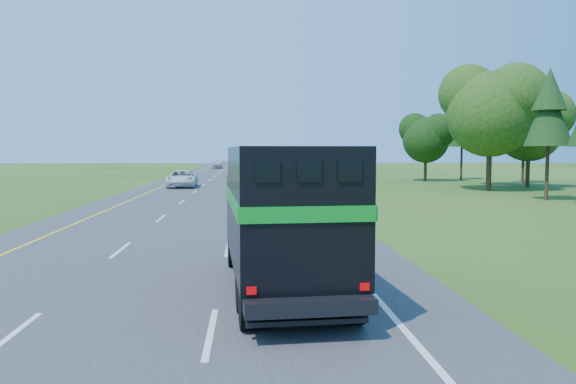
# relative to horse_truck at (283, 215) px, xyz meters

# --- Properties ---
(road) EXTENTS (15.00, 260.00, 0.04)m
(road) POSITION_rel_horse_truck_xyz_m (-3.37, 36.05, -1.89)
(road) COLOR #38383A
(road) RESTS_ON ground
(lane_markings) EXTENTS (11.15, 260.00, 0.01)m
(lane_markings) POSITION_rel_horse_truck_xyz_m (-3.37, 36.05, -1.86)
(lane_markings) COLOR yellow
(lane_markings) RESTS_ON road
(horse_truck) EXTENTS (2.99, 8.03, 3.49)m
(horse_truck) POSITION_rel_horse_truck_xyz_m (0.00, 0.00, 0.00)
(horse_truck) COLOR black
(horse_truck) RESTS_ON road
(white_suv) EXTENTS (2.88, 5.81, 1.58)m
(white_suv) POSITION_rel_horse_truck_xyz_m (-6.91, 38.88, -1.07)
(white_suv) COLOR silver
(white_suv) RESTS_ON road
(far_car) EXTENTS (2.18, 4.72, 1.57)m
(far_car) POSITION_rel_horse_truck_xyz_m (-6.59, 92.36, -1.08)
(far_car) COLOR #B3B2B9
(far_car) RESTS_ON road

